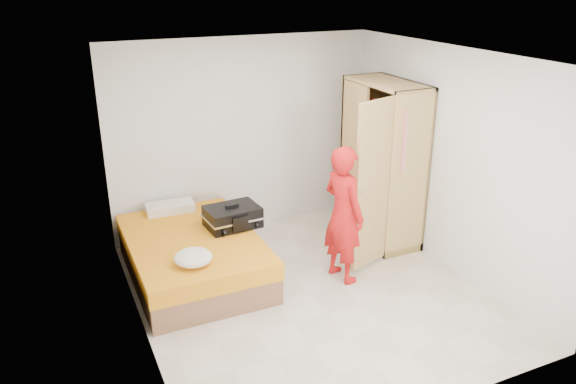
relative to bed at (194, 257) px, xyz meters
name	(u,v)px	position (x,y,z in m)	size (l,w,h in m)	color
room	(310,184)	(1.05, -0.90, 1.05)	(4.00, 4.02, 2.60)	beige
bed	(194,257)	(0.00, 0.00, 0.00)	(1.42, 2.02, 0.50)	brown
wardrobe	(382,168)	(2.50, -0.05, 0.75)	(1.14, 1.37, 2.10)	tan
person	(343,214)	(1.56, -0.74, 0.55)	(0.58, 0.38, 1.60)	red
suitcase	(233,217)	(0.53, 0.10, 0.37)	(0.67, 0.52, 0.28)	black
round_cushion	(193,258)	(-0.16, -0.62, 0.32)	(0.40, 0.40, 0.15)	white
pillow	(170,207)	(-0.05, 0.85, 0.30)	(0.60, 0.30, 0.11)	white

